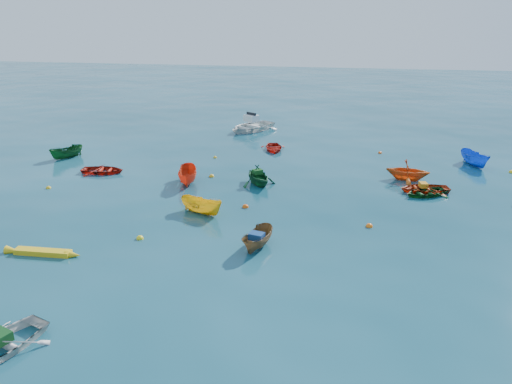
# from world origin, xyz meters

# --- Properties ---
(ground) EXTENTS (160.00, 160.00, 0.00)m
(ground) POSITION_xyz_m (0.00, 0.00, 0.00)
(ground) COLOR #093645
(ground) RESTS_ON ground
(dinghy_white_near) EXTENTS (3.41, 3.97, 0.69)m
(dinghy_white_near) POSITION_xyz_m (-5.97, -10.91, 0.00)
(dinghy_white_near) COLOR silver
(dinghy_white_near) RESTS_ON ground
(sampan_brown_mid) EXTENTS (1.63, 2.81, 1.02)m
(sampan_brown_mid) POSITION_xyz_m (1.29, -1.66, 0.00)
(sampan_brown_mid) COLOR brown
(sampan_brown_mid) RESTS_ON ground
(sampan_yellow_mid) EXTENTS (2.95, 1.96, 1.07)m
(sampan_yellow_mid) POSITION_xyz_m (-2.59, 2.06, 0.00)
(sampan_yellow_mid) COLOR gold
(sampan_yellow_mid) RESTS_ON ground
(dinghy_green_e) EXTENTS (3.40, 3.11, 0.58)m
(dinghy_green_e) POSITION_xyz_m (10.32, 7.41, 0.00)
(dinghy_green_e) COLOR #0F4216
(dinghy_green_e) RESTS_ON ground
(dinghy_red_nw) EXTENTS (3.15, 2.38, 0.62)m
(dinghy_red_nw) POSITION_xyz_m (-11.59, 8.05, 0.00)
(dinghy_red_nw) COLOR #AB1B0E
(dinghy_red_nw) RESTS_ON ground
(sampan_orange_n) EXTENTS (1.91, 3.36, 1.23)m
(sampan_orange_n) POSITION_xyz_m (-4.94, 6.93, 0.00)
(sampan_orange_n) COLOR red
(sampan_orange_n) RESTS_ON ground
(dinghy_green_n) EXTENTS (3.45, 3.53, 1.41)m
(dinghy_green_n) POSITION_xyz_m (-0.32, 7.55, 0.00)
(dinghy_green_n) COLOR #124D27
(dinghy_green_n) RESTS_ON ground
(dinghy_red_ne) EXTENTS (3.44, 2.76, 0.64)m
(dinghy_red_ne) POSITION_xyz_m (10.32, 8.03, 0.00)
(dinghy_red_ne) COLOR #AB2E0E
(dinghy_red_ne) RESTS_ON ground
(sampan_blue_far) EXTENTS (2.17, 3.28, 1.19)m
(sampan_blue_far) POSITION_xyz_m (14.74, 14.61, 0.00)
(sampan_blue_far) COLOR blue
(sampan_blue_far) RESTS_ON ground
(dinghy_red_far) EXTENTS (2.59, 3.20, 0.59)m
(dinghy_red_far) POSITION_xyz_m (-0.55, 16.23, 0.00)
(dinghy_red_far) COLOR #B71A0F
(dinghy_red_far) RESTS_ON ground
(dinghy_orange_far) EXTENTS (3.18, 2.85, 1.50)m
(dinghy_orange_far) POSITION_xyz_m (9.49, 10.32, 0.00)
(dinghy_orange_far) COLOR #D85514
(dinghy_orange_far) RESTS_ON ground
(sampan_green_far) EXTENTS (2.33, 2.84, 1.05)m
(sampan_green_far) POSITION_xyz_m (-16.06, 11.07, 0.00)
(sampan_green_far) COLOR #114B1E
(sampan_green_far) RESTS_ON ground
(kayak_yellow) EXTENTS (3.46, 0.62, 0.34)m
(kayak_yellow) POSITION_xyz_m (-8.58, -4.18, 0.00)
(kayak_yellow) COLOR gold
(kayak_yellow) RESTS_ON ground
(motorboat_white) EXTENTS (5.85, 6.21, 1.65)m
(motorboat_white) POSITION_xyz_m (-3.67, 22.90, 0.00)
(motorboat_white) COLOR white
(motorboat_white) RESTS_ON ground
(tarp_green_a) EXTENTS (0.87, 0.76, 0.35)m
(tarp_green_a) POSITION_xyz_m (-5.93, -10.81, 0.52)
(tarp_green_a) COLOR #104017
(tarp_green_a) RESTS_ON dinghy_white_near
(tarp_blue_a) EXTENTS (0.79, 0.67, 0.33)m
(tarp_blue_a) POSITION_xyz_m (1.25, -1.81, 0.68)
(tarp_blue_a) COLOR navy
(tarp_blue_a) RESTS_ON sampan_brown_mid
(tarp_green_b) EXTENTS (0.77, 0.74, 0.30)m
(tarp_green_b) POSITION_xyz_m (-0.38, 7.63, 0.85)
(tarp_green_b) COLOR #124B18
(tarp_green_b) RESTS_ON dinghy_green_n
(tarp_orange_b) EXTENTS (0.56, 0.67, 0.29)m
(tarp_orange_b) POSITION_xyz_m (10.22, 8.01, 0.46)
(tarp_orange_b) COLOR orange
(tarp_orange_b) RESTS_ON dinghy_red_ne
(buoy_ye_a) EXTENTS (0.37, 0.37, 0.37)m
(buoy_ye_a) POSITION_xyz_m (-4.75, -1.74, 0.00)
(buoy_ye_a) COLOR yellow
(buoy_ye_a) RESTS_ON ground
(buoy_or_b) EXTENTS (0.38, 0.38, 0.38)m
(buoy_or_b) POSITION_xyz_m (6.71, 1.85, 0.00)
(buoy_or_b) COLOR orange
(buoy_or_b) RESTS_ON ground
(buoy_ye_b) EXTENTS (0.33, 0.33, 0.33)m
(buoy_ye_b) POSITION_xyz_m (-13.55, 4.37, 0.00)
(buoy_ye_b) COLOR gold
(buoy_ye_b) RESTS_ON ground
(buoy_or_c) EXTENTS (0.38, 0.38, 0.38)m
(buoy_or_c) POSITION_xyz_m (-0.34, 3.39, 0.00)
(buoy_or_c) COLOR #D7510B
(buoy_or_c) RESTS_ON ground
(buoy_ye_c) EXTENTS (0.37, 0.37, 0.37)m
(buoy_ye_c) POSITION_xyz_m (-3.77, 8.56, 0.00)
(buoy_ye_c) COLOR gold
(buoy_ye_c) RESTS_ON ground
(buoy_or_d) EXTENTS (0.34, 0.34, 0.34)m
(buoy_or_d) POSITION_xyz_m (11.72, 8.31, 0.00)
(buoy_or_d) COLOR #CF540B
(buoy_or_d) RESTS_ON ground
(buoy_ye_d) EXTENTS (0.29, 0.29, 0.29)m
(buoy_ye_d) POSITION_xyz_m (-4.72, 13.17, 0.00)
(buoy_ye_d) COLOR gold
(buoy_ye_d) RESTS_ON ground
(buoy_or_e) EXTENTS (0.31, 0.31, 0.31)m
(buoy_or_e) POSITION_xyz_m (8.04, 16.81, 0.00)
(buoy_or_e) COLOR #FE570D
(buoy_or_e) RESTS_ON ground
(buoy_ye_e) EXTENTS (0.38, 0.38, 0.38)m
(buoy_ye_e) POSITION_xyz_m (16.99, 13.27, 0.00)
(buoy_ye_e) COLOR yellow
(buoy_ye_e) RESTS_ON ground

